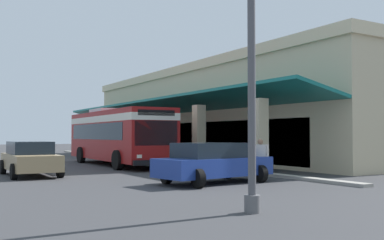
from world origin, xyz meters
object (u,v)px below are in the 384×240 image
at_px(pedestrian, 260,158).
at_px(lot_light_pole, 251,9).
at_px(transit_bus, 117,133).
at_px(parked_sedan_blue, 213,162).
at_px(potted_palm, 113,147).
at_px(parked_sedan_tan, 30,158).

xyz_separation_m(pedestrian, lot_light_pole, (5.50, -4.69, 3.73)).
bearing_deg(transit_bus, parked_sedan_blue, -3.37).
distance_m(transit_bus, potted_palm, 12.39).
xyz_separation_m(parked_sedan_tan, potted_palm, (-16.40, 9.91, -0.03)).
distance_m(potted_palm, lot_light_pole, 29.89).
relative_size(parked_sedan_blue, potted_palm, 1.91).
height_order(potted_palm, lot_light_pole, lot_light_pole).
bearing_deg(parked_sedan_blue, lot_light_pole, -25.10).
xyz_separation_m(transit_bus, pedestrian, (11.55, 1.34, -0.96)).
height_order(parked_sedan_tan, potted_palm, potted_palm).
height_order(pedestrian, lot_light_pole, lot_light_pole).
xyz_separation_m(parked_sedan_tan, pedestrian, (6.77, 7.12, 0.14)).
distance_m(parked_sedan_tan, potted_palm, 19.16).
bearing_deg(parked_sedan_tan, potted_palm, 148.85).
bearing_deg(lot_light_pole, potted_palm, 165.37).
height_order(transit_bus, parked_sedan_blue, transit_bus).
distance_m(pedestrian, potted_palm, 23.34).
relative_size(pedestrian, lot_light_pole, 0.19).
bearing_deg(parked_sedan_blue, transit_bus, 176.63).
bearing_deg(potted_palm, parked_sedan_blue, -11.81).
relative_size(parked_sedan_blue, lot_light_pole, 0.53).
xyz_separation_m(parked_sedan_blue, parked_sedan_tan, (-6.53, -5.12, 0.00)).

